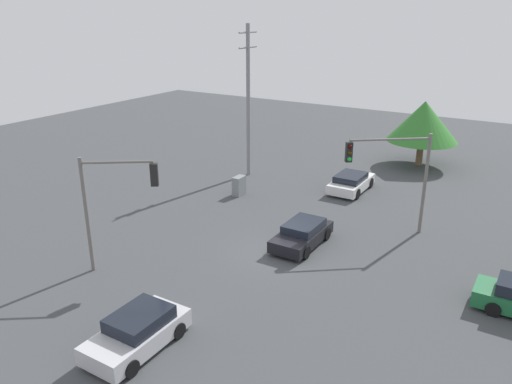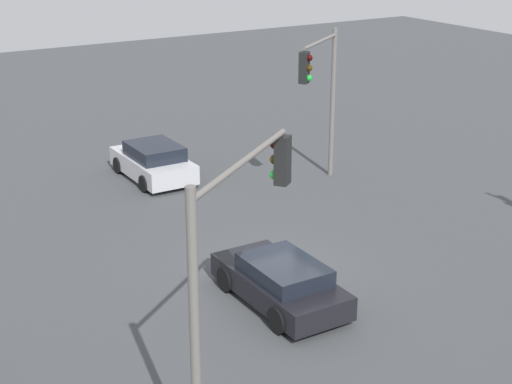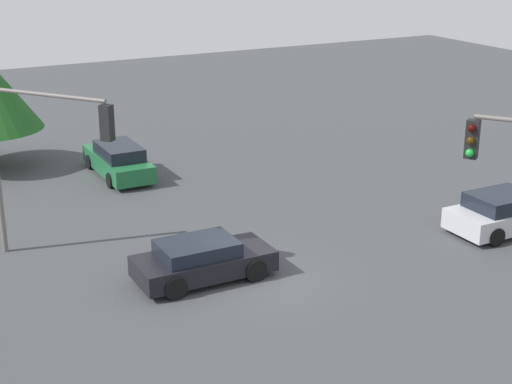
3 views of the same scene
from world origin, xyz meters
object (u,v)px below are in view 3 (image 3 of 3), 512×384
Objects in this scene: sedan_green at (118,160)px; traffic_signal_main at (41,142)px; sedan_dark at (202,260)px; sedan_silver at (504,213)px.

traffic_signal_main reaches higher than sedan_green.
sedan_dark is 6.05m from traffic_signal_main.
sedan_dark is at bearing -95.36° from sedan_green.
traffic_signal_main is (3.71, -3.43, 3.32)m from sedan_dark.
sedan_silver is 15.75m from sedan_green.
sedan_dark is 1.04× the size of sedan_silver.
sedan_silver is 15.66m from traffic_signal_main.
traffic_signal_main reaches higher than sedan_silver.
sedan_green is at bearing -141.40° from sedan_silver.
sedan_dark is 0.74× the size of traffic_signal_main.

